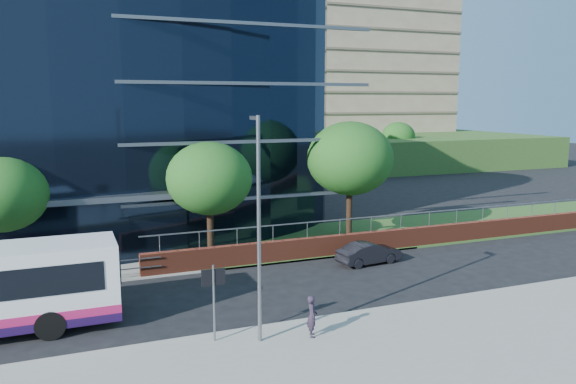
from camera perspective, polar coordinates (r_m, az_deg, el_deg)
name	(u,v)px	position (r m, az deg, el deg)	size (l,w,h in m)	color
ground	(80,347)	(21.93, -20.38, -14.52)	(200.00, 200.00, 0.00)	black
kerb	(81,356)	(20.98, -20.32, -15.39)	(80.00, 0.25, 0.16)	gray
yellow_line_outer	(81,356)	(21.20, -20.33, -15.35)	(80.00, 0.08, 0.01)	gold
yellow_line_inner	(80,354)	(21.33, -20.34, -15.19)	(80.00, 0.08, 0.01)	gold
grass_verge	(445,227)	(40.30, 15.63, -3.43)	(36.00, 8.00, 0.12)	#2D511E
retaining_wall	(429,236)	(34.95, 14.10, -4.34)	(34.00, 0.40, 2.11)	maroon
apartment_block	(296,85)	(83.81, 0.83, 10.86)	(60.00, 42.00, 30.00)	#2D511E
street_sign	(213,287)	(20.20, -7.58, -9.54)	(0.85, 0.09, 2.80)	slate
tree_far_b	(2,194)	(30.14, -27.02, -0.22)	(4.29, 4.29, 6.05)	black
tree_far_c	(209,179)	(30.30, -8.01, 1.36)	(4.62, 4.62, 6.51)	black
tree_far_d	(350,159)	(34.36, 6.32, 3.40)	(5.28, 5.28, 7.44)	black
tree_dist_e	(289,138)	(64.94, 0.11, 5.56)	(4.62, 4.62, 6.51)	black
tree_dist_f	(398,136)	(74.10, 11.14, 5.58)	(4.29, 4.29, 6.05)	black
streetlight_east	(259,223)	(19.45, -3.00, -3.19)	(0.15, 0.77, 8.00)	slate
parked_car	(369,253)	(30.53, 8.23, -6.15)	(1.25, 3.58, 1.18)	black
pedestrian	(312,316)	(20.83, 2.45, -12.48)	(0.56, 0.37, 1.54)	#271E2D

